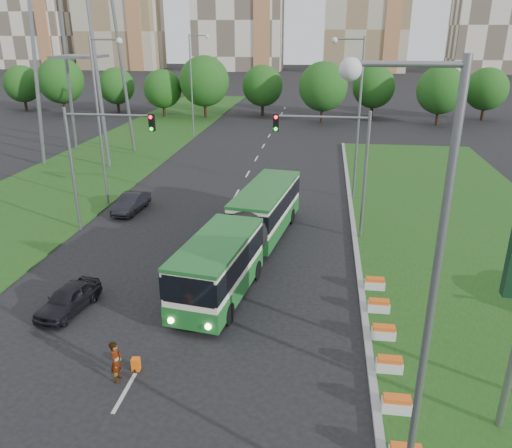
# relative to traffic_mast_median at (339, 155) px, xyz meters

# --- Properties ---
(ground) EXTENTS (360.00, 360.00, 0.00)m
(ground) POSITION_rel_traffic_mast_median_xyz_m (-4.78, -10.00, -5.35)
(ground) COLOR black
(ground) RESTS_ON ground
(grass_median) EXTENTS (14.00, 60.00, 0.15)m
(grass_median) POSITION_rel_traffic_mast_median_xyz_m (8.22, -2.00, -5.27)
(grass_median) COLOR #1C4914
(grass_median) RESTS_ON ground
(median_kerb) EXTENTS (0.30, 60.00, 0.18)m
(median_kerb) POSITION_rel_traffic_mast_median_xyz_m (1.27, -2.00, -5.26)
(median_kerb) COLOR gray
(median_kerb) RESTS_ON ground
(left_verge) EXTENTS (12.00, 110.00, 0.10)m
(left_verge) POSITION_rel_traffic_mast_median_xyz_m (-22.78, 15.00, -5.30)
(left_verge) COLOR #1C4914
(left_verge) RESTS_ON ground
(lane_markings) EXTENTS (0.20, 100.00, 0.01)m
(lane_markings) POSITION_rel_traffic_mast_median_xyz_m (-7.78, 10.00, -5.35)
(lane_markings) COLOR #BBBBB4
(lane_markings) RESTS_ON ground
(flower_planters) EXTENTS (1.10, 11.50, 0.60)m
(flower_planters) POSITION_rel_traffic_mast_median_xyz_m (1.92, -12.50, -4.90)
(flower_planters) COLOR silver
(flower_planters) RESTS_ON grass_median
(traffic_mast_median) EXTENTS (5.76, 0.32, 8.00)m
(traffic_mast_median) POSITION_rel_traffic_mast_median_xyz_m (0.00, 0.00, 0.00)
(traffic_mast_median) COLOR slate
(traffic_mast_median) RESTS_ON ground
(traffic_mast_left) EXTENTS (5.76, 0.32, 8.00)m
(traffic_mast_left) POSITION_rel_traffic_mast_median_xyz_m (-15.16, -1.00, 0.00)
(traffic_mast_left) COLOR slate
(traffic_mast_left) RESTS_ON ground
(street_lamps) EXTENTS (36.00, 60.00, 12.00)m
(street_lamps) POSITION_rel_traffic_mast_median_xyz_m (-7.78, 0.00, 0.65)
(street_lamps) COLOR slate
(street_lamps) RESTS_ON ground
(tree_line) EXTENTS (120.00, 8.00, 9.00)m
(tree_line) POSITION_rel_traffic_mast_median_xyz_m (5.22, 45.00, -0.85)
(tree_line) COLOR #174C14
(tree_line) RESTS_ON ground
(midrise_west) EXTENTS (22.00, 14.00, 36.00)m
(midrise_west) POSITION_rel_traffic_mast_median_xyz_m (-99.78, 140.00, 12.65)
(midrise_west) COLOR silver
(midrise_west) RESTS_ON ground
(articulated_bus) EXTENTS (2.60, 16.67, 2.74)m
(articulated_bus) POSITION_rel_traffic_mast_median_xyz_m (-5.15, -4.06, -3.67)
(articulated_bus) COLOR white
(articulated_bus) RESTS_ON ground
(car_left_near) EXTENTS (2.12, 3.93, 1.27)m
(car_left_near) POSITION_rel_traffic_mast_median_xyz_m (-12.51, -10.87, -4.72)
(car_left_near) COLOR black
(car_left_near) RESTS_ON ground
(car_left_far) EXTENTS (1.71, 4.12, 1.32)m
(car_left_far) POSITION_rel_traffic_mast_median_xyz_m (-14.66, 2.83, -4.69)
(car_left_far) COLOR black
(car_left_far) RESTS_ON ground
(pedestrian) EXTENTS (0.43, 0.63, 1.68)m
(pedestrian) POSITION_rel_traffic_mast_median_xyz_m (-8.28, -15.35, -4.51)
(pedestrian) COLOR gray
(pedestrian) RESTS_ON ground
(shopping_trolley) EXTENTS (0.31, 0.33, 0.53)m
(shopping_trolley) POSITION_rel_traffic_mast_median_xyz_m (-7.81, -14.69, -5.09)
(shopping_trolley) COLOR #FF630D
(shopping_trolley) RESTS_ON ground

